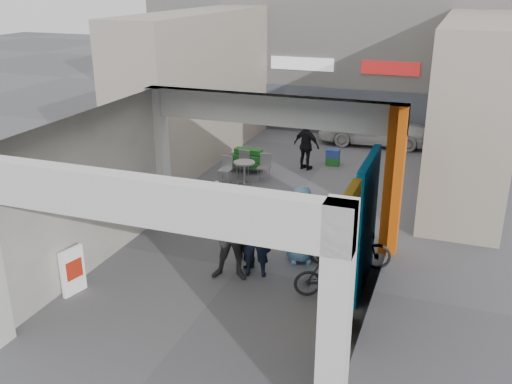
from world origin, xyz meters
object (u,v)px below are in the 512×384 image
at_px(man_elderly, 301,225).
at_px(bicycle_front, 350,247).
at_px(man_crates, 307,145).
at_px(bicycle_rear, 330,276).
at_px(man_with_dog, 255,236).
at_px(cafe_set, 244,171).
at_px(produce_stand, 247,163).
at_px(border_collie, 247,255).
at_px(white_van, 374,127).
at_px(man_back_turned, 233,236).

distance_m(man_elderly, bicycle_front, 1.18).
bearing_deg(man_crates, bicycle_rear, 128.39).
bearing_deg(man_with_dog, cafe_set, -80.12).
relative_size(cafe_set, produce_stand, 1.27).
distance_m(man_with_dog, bicycle_front, 2.18).
xyz_separation_m(man_elderly, bicycle_front, (1.10, 0.09, -0.42)).
xyz_separation_m(cafe_set, man_with_dog, (2.45, -5.65, 0.64)).
height_order(border_collie, man_crates, man_crates).
height_order(man_elderly, bicycle_front, man_elderly).
bearing_deg(man_elderly, man_with_dog, -151.11).
height_order(cafe_set, man_elderly, man_elderly).
xyz_separation_m(man_with_dog, man_elderly, (0.74, 0.99, -0.04)).
bearing_deg(white_van, bicycle_front, -179.04).
bearing_deg(man_elderly, border_collie, -170.98).
xyz_separation_m(border_collie, man_with_dog, (0.31, -0.30, 0.66)).
relative_size(man_back_turned, man_crates, 1.20).
distance_m(produce_stand, man_elderly, 6.57).
relative_size(man_elderly, bicycle_rear, 1.20).
distance_m(bicycle_front, bicycle_rear, 1.35).
height_order(border_collie, man_back_turned, man_back_turned).
relative_size(produce_stand, man_with_dog, 0.59).
relative_size(produce_stand, bicycle_front, 0.61).
relative_size(man_elderly, bicycle_front, 0.99).
distance_m(cafe_set, man_elderly, 5.68).
bearing_deg(man_elderly, produce_stand, 97.43).
bearing_deg(bicycle_rear, produce_stand, 9.44).
bearing_deg(border_collie, man_crates, 73.85).
height_order(man_elderly, man_crates, man_elderly).
height_order(bicycle_front, white_van, white_van).
height_order(man_back_turned, man_crates, man_back_turned).
bearing_deg(white_van, border_collie, 169.33).
height_order(man_with_dog, man_elderly, man_with_dog).
relative_size(border_collie, man_elderly, 0.39).
xyz_separation_m(produce_stand, man_elderly, (3.44, -5.56, 0.60)).
xyz_separation_m(produce_stand, bicycle_front, (4.54, -5.47, 0.19)).
bearing_deg(man_with_dog, man_crates, -96.62).
xyz_separation_m(cafe_set, border_collie, (2.14, -5.35, -0.03)).
relative_size(cafe_set, bicycle_rear, 0.95).
height_order(produce_stand, man_back_turned, man_back_turned).
bearing_deg(man_elderly, man_crates, 80.07).
distance_m(produce_stand, bicycle_front, 7.11).
xyz_separation_m(bicycle_rear, white_van, (-1.00, 11.52, 0.25)).
relative_size(cafe_set, man_with_dog, 0.75).
height_order(cafe_set, bicycle_rear, bicycle_rear).
distance_m(bicycle_rear, white_van, 11.57).
bearing_deg(white_van, cafe_set, 145.21).
height_order(border_collie, man_with_dog, man_with_dog).
height_order(border_collie, man_elderly, man_elderly).
height_order(man_with_dog, man_crates, man_with_dog).
xyz_separation_m(produce_stand, man_crates, (1.79, 0.85, 0.54)).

